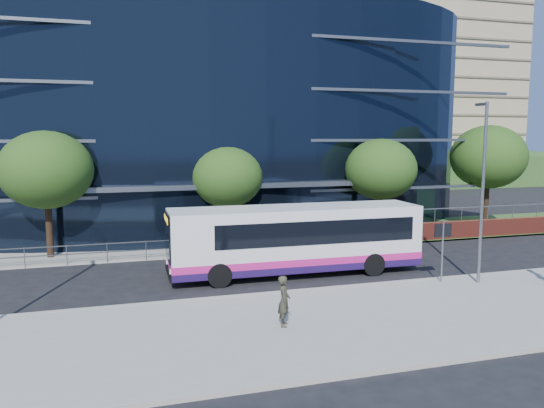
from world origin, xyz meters
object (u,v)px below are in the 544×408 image
object	(u,v)px
street_sign	(443,238)
city_bus	(298,239)
tree_far_d	(488,157)
tree_dist_e	(384,153)
tree_far_c	(381,169)
streetlight_east	(482,187)
pedestrian_b	(284,301)
tree_far_a	(46,170)
tree_far_b	(227,177)
tree_dist_f	(479,153)

from	to	relation	value
street_sign	city_bus	world-z (taller)	city_bus
tree_far_d	tree_dist_e	size ratio (longest dim) A/B	1.14
street_sign	tree_dist_e	xyz separation A→B (m)	(19.50, 41.59, 2.39)
tree_far_c	city_bus	bearing A→B (deg)	-139.33
streetlight_east	pedestrian_b	size ratio (longest dim) A/B	4.51
tree_far_d	city_bus	size ratio (longest dim) A/B	0.61
city_bus	tree_far_a	bearing A→B (deg)	150.73
street_sign	tree_far_c	distance (m)	11.14
tree_far_b	tree_far_d	bearing A→B (deg)	1.51
tree_dist_f	streetlight_east	distance (m)	55.74
tree_far_a	pedestrian_b	distance (m)	16.97
tree_far_d	tree_far_b	bearing A→B (deg)	-178.49
street_sign	city_bus	bearing A→B (deg)	146.87
street_sign	tree_far_a	xyz separation A→B (m)	(-17.50, 10.59, 2.71)
tree_far_c	tree_dist_e	distance (m)	35.36
tree_far_b	tree_far_c	bearing A→B (deg)	-2.86
city_bus	streetlight_east	bearing A→B (deg)	-29.89
tree_far_d	streetlight_east	world-z (taller)	streetlight_east
tree_far_a	tree_far_c	xyz separation A→B (m)	(20.00, 0.00, -0.33)
street_sign	tree_dist_f	xyz separation A→B (m)	(35.50, 43.59, 2.06)
tree_far_c	tree_far_d	xyz separation A→B (m)	(9.00, 1.00, 0.65)
tree_far_d	tree_dist_f	xyz separation A→B (m)	(24.00, 32.00, -0.98)
tree_far_b	tree_far_d	world-z (taller)	tree_far_d
street_sign	tree_far_d	world-z (taller)	tree_far_d
street_sign	city_bus	distance (m)	6.68
street_sign	streetlight_east	xyz separation A→B (m)	(1.50, -0.59, 2.29)
tree_far_c	pedestrian_b	xyz separation A→B (m)	(-11.02, -13.89, -3.50)
tree_far_b	tree_far_c	xyz separation A→B (m)	(10.00, -0.50, 0.33)
street_sign	pedestrian_b	world-z (taller)	street_sign
tree_dist_e	pedestrian_b	size ratio (longest dim) A/B	3.67
pedestrian_b	tree_far_a	bearing A→B (deg)	51.91
tree_far_d	tree_dist_f	bearing A→B (deg)	53.13
tree_dist_f	tree_far_a	bearing A→B (deg)	-148.09
tree_far_b	city_bus	xyz separation A→B (m)	(1.92, -7.44, -2.46)
street_sign	pedestrian_b	bearing A→B (deg)	-158.83
tree_far_a	pedestrian_b	xyz separation A→B (m)	(8.98, -13.89, -3.82)
street_sign	streetlight_east	world-z (taller)	streetlight_east
street_sign	tree_dist_e	size ratio (longest dim) A/B	0.43
city_bus	tree_far_b	bearing A→B (deg)	105.41
city_bus	pedestrian_b	xyz separation A→B (m)	(-2.93, -6.94, -0.71)
tree_far_a	tree_dist_f	bearing A→B (deg)	31.91
tree_far_c	tree_far_d	world-z (taller)	tree_far_d
tree_far_a	tree_far_c	distance (m)	20.00
city_bus	pedestrian_b	bearing A→B (deg)	-111.96
tree_far_a	pedestrian_b	bearing A→B (deg)	-57.10
tree_dist_f	tree_dist_e	bearing A→B (deg)	-172.87
street_sign	tree_dist_e	world-z (taller)	tree_dist_e
tree_far_c	tree_far_a	bearing A→B (deg)	180.00
tree_far_a	street_sign	bearing A→B (deg)	-31.17
tree_far_b	tree_dist_e	world-z (taller)	tree_dist_e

